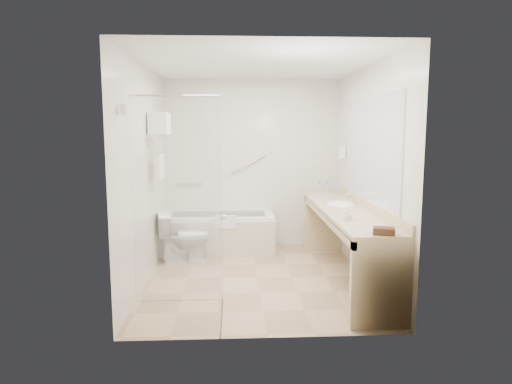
{
  "coord_description": "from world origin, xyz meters",
  "views": [
    {
      "loc": [
        -0.28,
        -5.29,
        1.79
      ],
      "look_at": [
        0.0,
        0.3,
        1.0
      ],
      "focal_mm": 32.0,
      "sensor_mm": 36.0,
      "label": 1
    }
  ],
  "objects_px": {
    "water_bottle_left": "(330,197)",
    "vanity_counter": "(346,227)",
    "toilet": "(184,238)",
    "amenity_basket": "(384,231)",
    "bathtub": "(219,232)"
  },
  "relations": [
    {
      "from": "vanity_counter",
      "to": "toilet",
      "type": "xyz_separation_m",
      "value": [
        -1.97,
        0.85,
        -0.31
      ]
    },
    {
      "from": "bathtub",
      "to": "vanity_counter",
      "type": "height_order",
      "value": "vanity_counter"
    },
    {
      "from": "toilet",
      "to": "amenity_basket",
      "type": "distance_m",
      "value": 2.95
    },
    {
      "from": "toilet",
      "to": "amenity_basket",
      "type": "xyz_separation_m",
      "value": [
        2.0,
        -2.1,
        0.55
      ]
    },
    {
      "from": "bathtub",
      "to": "vanity_counter",
      "type": "relative_size",
      "value": 0.59
    },
    {
      "from": "amenity_basket",
      "to": "water_bottle_left",
      "type": "height_order",
      "value": "water_bottle_left"
    },
    {
      "from": "bathtub",
      "to": "amenity_basket",
      "type": "xyz_separation_m",
      "value": [
        1.55,
        -2.64,
        0.61
      ]
    },
    {
      "from": "vanity_counter",
      "to": "water_bottle_left",
      "type": "bearing_deg",
      "value": 100.68
    },
    {
      "from": "toilet",
      "to": "water_bottle_left",
      "type": "bearing_deg",
      "value": -113.59
    },
    {
      "from": "vanity_counter",
      "to": "amenity_basket",
      "type": "xyz_separation_m",
      "value": [
        0.03,
        -1.25,
        0.24
      ]
    },
    {
      "from": "water_bottle_left",
      "to": "vanity_counter",
      "type": "bearing_deg",
      "value": -79.32
    },
    {
      "from": "vanity_counter",
      "to": "toilet",
      "type": "bearing_deg",
      "value": 156.71
    },
    {
      "from": "bathtub",
      "to": "amenity_basket",
      "type": "relative_size",
      "value": 8.47
    },
    {
      "from": "toilet",
      "to": "bathtub",
      "type": "bearing_deg",
      "value": -52.22
    },
    {
      "from": "vanity_counter",
      "to": "toilet",
      "type": "distance_m",
      "value": 2.17
    }
  ]
}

